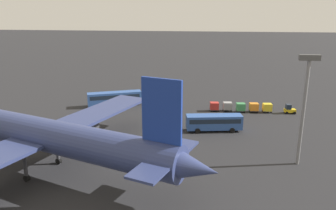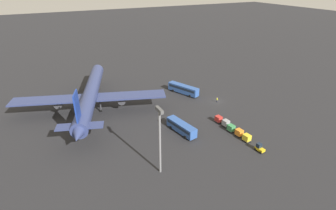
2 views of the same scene
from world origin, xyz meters
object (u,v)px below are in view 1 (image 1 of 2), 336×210
(worker_person, at_px, (168,97))
(cargo_cart_grey, at_px, (227,106))
(shuttle_bus_far, at_px, (214,121))
(airplane, at_px, (31,132))
(cargo_cart_orange, at_px, (254,107))
(cargo_cart_green, at_px, (241,107))
(cargo_cart_red, at_px, (214,106))
(baggage_tug, at_px, (289,109))
(shuttle_bus_near, at_px, (115,98))
(cargo_cart_yellow, at_px, (267,107))

(worker_person, height_order, cargo_cart_grey, cargo_cart_grey)
(shuttle_bus_far, xyz_separation_m, worker_person, (11.79, -21.21, -1.01))
(airplane, distance_m, cargo_cart_grey, 44.05)
(shuttle_bus_far, xyz_separation_m, cargo_cart_grey, (-3.03, -13.49, -0.69))
(cargo_cart_orange, height_order, cargo_cart_green, same)
(shuttle_bus_far, bearing_deg, cargo_cart_red, -100.76)
(cargo_cart_orange, xyz_separation_m, cargo_cart_red, (8.89, 0.49, 0.00))
(baggage_tug, bearing_deg, shuttle_bus_near, -6.10)
(cargo_cart_green, bearing_deg, cargo_cart_red, 0.53)
(shuttle_bus_far, height_order, worker_person, shuttle_bus_far)
(worker_person, xyz_separation_m, cargo_cart_grey, (-14.82, 7.72, 0.32))
(worker_person, bearing_deg, cargo_cart_yellow, 162.20)
(airplane, bearing_deg, baggage_tug, -123.14)
(baggage_tug, distance_m, cargo_cart_red, 16.70)
(airplane, xyz_separation_m, cargo_cart_green, (-31.56, -32.77, -4.57))
(shuttle_bus_near, relative_size, worker_person, 7.34)
(shuttle_bus_near, xyz_separation_m, cargo_cart_red, (-23.92, 1.24, -0.83))
(cargo_cart_green, distance_m, cargo_cart_red, 5.92)
(shuttle_bus_near, xyz_separation_m, cargo_cart_yellow, (-35.77, 0.65, -0.83))
(shuttle_bus_near, relative_size, cargo_cart_green, 5.87)
(baggage_tug, distance_m, worker_person, 29.56)
(baggage_tug, xyz_separation_m, cargo_cart_orange, (7.80, 0.05, 0.25))
(worker_person, bearing_deg, baggage_tug, 164.99)
(shuttle_bus_near, bearing_deg, baggage_tug, 155.75)
(shuttle_bus_near, xyz_separation_m, cargo_cart_green, (-29.84, 1.18, -0.83))
(cargo_cart_green, bearing_deg, cargo_cart_yellow, -174.86)
(airplane, height_order, cargo_cart_orange, airplane)
(shuttle_bus_far, distance_m, worker_person, 24.29)
(airplane, xyz_separation_m, cargo_cart_orange, (-34.52, -33.21, -4.57))
(baggage_tug, relative_size, worker_person, 1.44)
(shuttle_bus_far, height_order, baggage_tug, shuttle_bus_far)
(shuttle_bus_far, distance_m, cargo_cart_orange, 16.22)
(baggage_tug, relative_size, cargo_cart_yellow, 1.15)
(shuttle_bus_near, height_order, cargo_cart_grey, shuttle_bus_near)
(shuttle_bus_far, xyz_separation_m, cargo_cart_orange, (-8.95, -13.50, -0.69))
(cargo_cart_green, bearing_deg, shuttle_bus_near, -2.27)
(shuttle_bus_near, xyz_separation_m, shuttle_bus_far, (-23.85, 14.24, -0.14))
(worker_person, relative_size, cargo_cart_red, 0.80)
(cargo_cart_yellow, bearing_deg, shuttle_bus_near, -1.04)
(airplane, xyz_separation_m, cargo_cart_red, (-25.63, -32.71, -4.57))
(cargo_cart_orange, xyz_separation_m, cargo_cart_green, (2.96, 0.44, 0.00))
(shuttle_bus_near, distance_m, cargo_cart_red, 23.97)
(airplane, xyz_separation_m, worker_person, (-13.77, -40.91, -4.89))
(shuttle_bus_far, bearing_deg, airplane, 27.16)
(cargo_cart_grey, bearing_deg, cargo_cart_red, 9.17)
(shuttle_bus_far, distance_m, cargo_cart_grey, 13.84)
(cargo_cart_orange, distance_m, cargo_cart_green, 2.99)
(cargo_cart_red, bearing_deg, cargo_cart_orange, -176.81)
(cargo_cart_yellow, bearing_deg, baggage_tug, 179.51)
(shuttle_bus_near, height_order, cargo_cart_orange, shuttle_bus_near)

